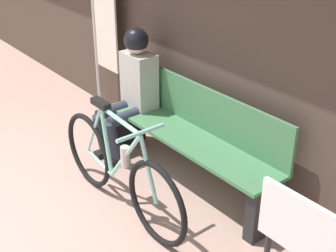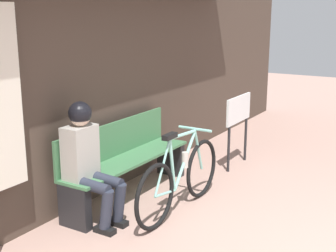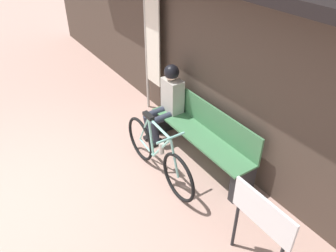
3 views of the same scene
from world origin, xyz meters
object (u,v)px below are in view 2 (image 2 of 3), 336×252
bicycle (180,178)px  signboard (238,115)px  park_bench_near (125,161)px  person_seated (87,155)px

bicycle → signboard: 1.76m
bicycle → park_bench_near: bearing=88.2°
park_bench_near → signboard: 1.85m
person_seated → signboard: 2.51m
bicycle → person_seated: person_seated is taller
park_bench_near → person_seated: size_ratio=1.54×
bicycle → person_seated: bearing=138.7°
park_bench_near → signboard: size_ratio=1.96×
park_bench_near → bicycle: (-0.02, -0.75, -0.05)m
bicycle → signboard: size_ratio=1.68×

